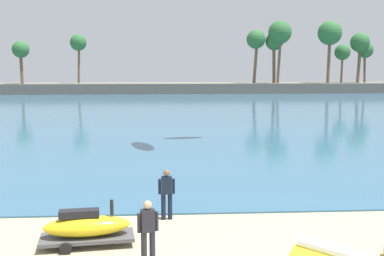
# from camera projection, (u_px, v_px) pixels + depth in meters

# --- Properties ---
(sea) EXTENTS (220.00, 109.12, 0.06)m
(sea) POSITION_uv_depth(u_px,v_px,m) (170.00, 99.00, 70.29)
(sea) COLOR #33607F
(sea) RESTS_ON ground
(palm_headland) EXTENTS (115.09, 6.04, 12.63)m
(palm_headland) POSITION_uv_depth(u_px,v_px,m) (180.00, 74.00, 84.40)
(palm_headland) COLOR #605B54
(palm_headland) RESTS_ON ground
(watercraft_on_trailer) EXTENTS (2.70, 1.35, 1.28)m
(watercraft_on_trailer) POSITION_uv_depth(u_px,v_px,m) (86.00, 228.00, 13.48)
(watercraft_on_trailer) COLOR #4C4C51
(watercraft_on_trailer) RESTS_ON ground
(person_rigging_by_gear) EXTENTS (0.53, 0.28, 1.67)m
(person_rigging_by_gear) POSITION_uv_depth(u_px,v_px,m) (148.00, 230.00, 12.16)
(person_rigging_by_gear) COLOR #23232D
(person_rigging_by_gear) RESTS_ON ground
(person_at_waterline) EXTENTS (0.55, 0.22, 1.67)m
(person_at_waterline) POSITION_uv_depth(u_px,v_px,m) (167.00, 193.00, 15.72)
(person_at_waterline) COLOR #141E33
(person_at_waterline) RESTS_ON ground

